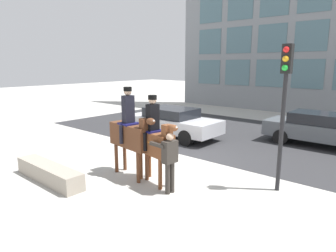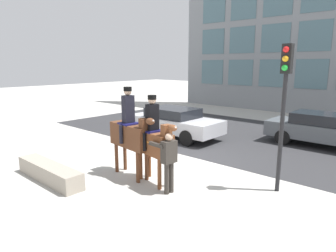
{
  "view_description": "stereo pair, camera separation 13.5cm",
  "coord_description": "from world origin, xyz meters",
  "views": [
    {
      "loc": [
        6.01,
        -7.95,
        3.33
      ],
      "look_at": [
        0.25,
        -1.28,
        1.5
      ],
      "focal_mm": 32.0,
      "sensor_mm": 36.0,
      "label": 1
    },
    {
      "loc": [
        6.11,
        -7.86,
        3.33
      ],
      "look_at": [
        0.25,
        -1.28,
        1.5
      ],
      "focal_mm": 32.0,
      "sensor_mm": 36.0,
      "label": 2
    }
  ],
  "objects": [
    {
      "name": "ground_plane",
      "position": [
        0.0,
        0.0,
        0.0
      ],
      "size": [
        80.0,
        80.0,
        0.0
      ],
      "primitive_type": "plane",
      "color": "#B2AFA8"
    },
    {
      "name": "road_surface",
      "position": [
        0.0,
        4.75,
        0.0
      ],
      "size": [
        20.06,
        8.5,
        0.01
      ],
      "color": "#2D2D30",
      "rests_on": "ground_plane"
    },
    {
      "name": "mounted_horse_lead",
      "position": [
        -0.42,
        -2.18,
        1.33
      ],
      "size": [
        2.0,
        0.65,
        2.68
      ],
      "rotation": [
        0.0,
        0.0,
        -0.13
      ],
      "color": "#59331E",
      "rests_on": "ground_plane"
    },
    {
      "name": "mounted_horse_companion",
      "position": [
        0.47,
        -2.11,
        1.25
      ],
      "size": [
        1.71,
        0.68,
        2.5
      ],
      "rotation": [
        0.0,
        0.0,
        -0.19
      ],
      "color": "brown",
      "rests_on": "ground_plane"
    },
    {
      "name": "pedestrian_bystander",
      "position": [
        1.22,
        -2.36,
        0.95
      ],
      "size": [
        0.86,
        0.43,
        1.62
      ],
      "rotation": [
        0.0,
        0.0,
        3.04
      ],
      "color": "#332D28",
      "rests_on": "ground_plane"
    },
    {
      "name": "street_car_near_lane",
      "position": [
        -2.7,
        2.45,
        0.73
      ],
      "size": [
        4.46,
        1.9,
        1.35
      ],
      "color": "#B7B7BC",
      "rests_on": "ground_plane"
    },
    {
      "name": "street_car_far_lane",
      "position": [
        2.93,
        5.24,
        0.73
      ],
      "size": [
        4.4,
        1.8,
        1.37
      ],
      "color": "#51565B",
      "rests_on": "ground_plane"
    },
    {
      "name": "traffic_light",
      "position": [
        3.3,
        -0.34,
        2.57
      ],
      "size": [
        0.24,
        0.29,
        3.81
      ],
      "color": "black",
      "rests_on": "ground_plane"
    },
    {
      "name": "planter_ledge",
      "position": [
        -1.94,
        -4.01,
        0.24
      ],
      "size": [
        2.82,
        0.56,
        0.49
      ],
      "color": "#9E9384",
      "rests_on": "ground_plane"
    }
  ]
}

